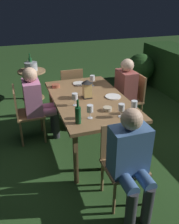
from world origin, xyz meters
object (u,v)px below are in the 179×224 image
object	(u,v)px
bowl_olives	(107,109)
wine_glass_b	(121,108)
person_in_pink	(37,101)
plate_a	(113,97)
chair_side_left_a	(25,112)
lantern_centerpiece	(87,88)
bowl_bread	(56,86)
dining_table	(89,101)
wine_glass_d	(75,97)
side_table	(32,80)
chair_side_right_a	(132,97)
ice_bucket	(31,66)
chair_head_far	(122,159)
person_in_blue	(131,159)
person_in_rust	(122,90)
wine_glass_a	(92,79)
potted_plant_by_hedge	(140,69)
plate_b	(79,83)
wine_glass_c	(134,105)
green_bottle_on_table	(78,115)
wine_glass_e	(90,109)
chair_head_near	(71,88)

from	to	relation	value
bowl_olives	wine_glass_b	bearing A→B (deg)	24.22
person_in_pink	plate_a	distance (m)	1.13
person_in_pink	bowl_olives	world-z (taller)	person_in_pink
chair_side_left_a	lantern_centerpiece	xyz separation A→B (m)	(0.36, 0.86, 0.41)
bowl_bread	dining_table	bearing A→B (deg)	33.07
wine_glass_d	plate_a	distance (m)	0.60
person_in_pink	side_table	size ratio (longest dim) A/B	1.84
chair_side_right_a	ice_bucket	bearing A→B (deg)	-136.93
chair_head_far	bowl_olives	world-z (taller)	chair_head_far
person_in_blue	bowl_bread	size ratio (longest dim) A/B	8.88
person_in_rust	wine_glass_a	size ratio (longest dim) A/B	6.80
dining_table	potted_plant_by_hedge	xyz separation A→B (m)	(-1.86, 1.87, -0.24)
dining_table	chair_head_far	bearing A→B (deg)	0.00
plate_b	chair_side_left_a	bearing A→B (deg)	-76.99
plate_a	lantern_centerpiece	bearing A→B (deg)	-105.97
chair_side_left_a	wine_glass_c	distance (m)	1.65
wine_glass_c	bowl_olives	bearing A→B (deg)	-122.01
person_in_rust	green_bottle_on_table	bearing A→B (deg)	-45.44
wine_glass_d	side_table	bearing A→B (deg)	-170.72
wine_glass_c	bowl_olives	world-z (taller)	wine_glass_c
dining_table	ice_bucket	distance (m)	2.08
chair_head_far	wine_glass_b	distance (m)	0.61
wine_glass_d	chair_side_left_a	bearing A→B (deg)	-131.28
wine_glass_d	plate_b	bearing A→B (deg)	160.14
green_bottle_on_table	bowl_bread	xyz separation A→B (m)	(-1.21, -0.02, -0.08)
person_in_blue	wine_glass_b	xyz separation A→B (m)	(-0.64, 0.18, 0.23)
chair_side_left_a	plate_a	xyz separation A→B (m)	(0.46, 1.22, 0.27)
side_table	wine_glass_a	bearing A→B (deg)	27.74
chair_head_far	ice_bucket	xyz separation A→B (m)	(-3.09, -0.61, 0.24)
person_in_blue	bowl_olives	distance (m)	0.86
person_in_blue	potted_plant_by_hedge	world-z (taller)	person_in_blue
chair_side_right_a	wine_glass_c	size ratio (longest dim) A/B	5.15
lantern_centerpiece	plate_a	size ratio (longest dim) A/B	1.19
ice_bucket	plate_a	bearing A→B (deg)	24.38
green_bottle_on_table	wine_glass_a	bearing A→B (deg)	153.50
wine_glass_b	bowl_bread	world-z (taller)	wine_glass_b
wine_glass_e	plate_b	xyz separation A→B (m)	(-1.16, 0.20, -0.11)
chair_head_far	wine_glass_e	distance (m)	0.68
dining_table	wine_glass_c	size ratio (longest dim) A/B	10.11
chair_side_left_a	wine_glass_e	distance (m)	1.25
person_in_rust	plate_a	world-z (taller)	person_in_rust
plate_a	wine_glass_a	bearing A→B (deg)	-166.24
wine_glass_b	bowl_bread	xyz separation A→B (m)	(-1.22, -0.55, -0.09)
bowl_olives	ice_bucket	distance (m)	2.54
chair_head_far	ice_bucket	distance (m)	3.16
green_bottle_on_table	chair_head_near	bearing A→B (deg)	168.70
dining_table	wine_glass_e	bearing A→B (deg)	-17.75
green_bottle_on_table	bowl_bread	distance (m)	1.21
wine_glass_a	side_table	xyz separation A→B (m)	(-1.53, -0.81, -0.44)
chair_head_near	chair_side_right_a	world-z (taller)	same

